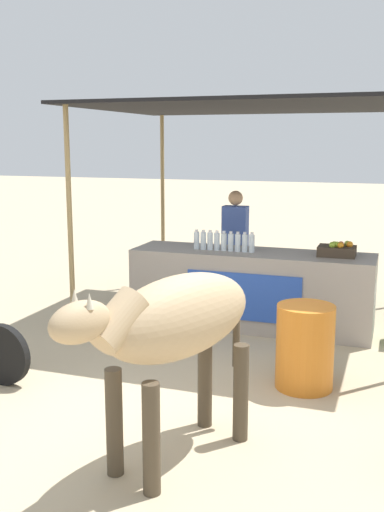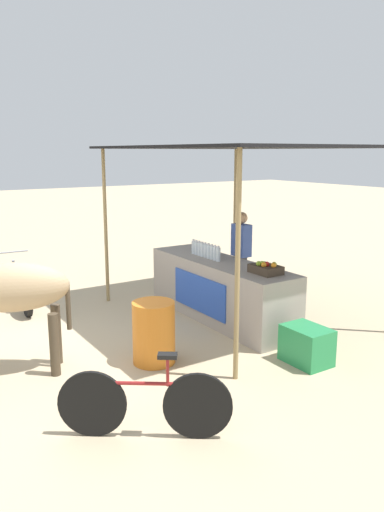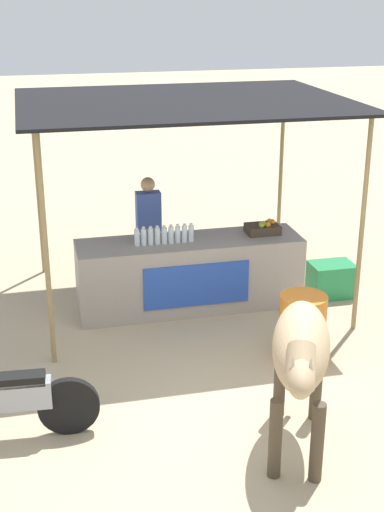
{
  "view_description": "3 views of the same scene",
  "coord_description": "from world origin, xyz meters",
  "px_view_note": "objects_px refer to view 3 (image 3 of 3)",
  "views": [
    {
      "loc": [
        1.69,
        -4.96,
        2.31
      ],
      "look_at": [
        -0.45,
        1.23,
        1.05
      ],
      "focal_mm": 42.0,
      "sensor_mm": 36.0,
      "label": 1
    },
    {
      "loc": [
        6.27,
        -2.39,
        2.67
      ],
      "look_at": [
        0.28,
        1.48,
        1.17
      ],
      "focal_mm": 35.0,
      "sensor_mm": 36.0,
      "label": 2
    },
    {
      "loc": [
        -2.01,
        -6.46,
        4.12
      ],
      "look_at": [
        -0.14,
        1.48,
        1.01
      ],
      "focal_mm": 50.0,
      "sensor_mm": 36.0,
      "label": 3
    }
  ],
  "objects_px": {
    "vendor_behind_counter": "(149,232)",
    "cow": "(301,352)",
    "motorcycle_parked": "(2,400)",
    "fruit_crate": "(263,228)",
    "cooler_box": "(331,280)",
    "water_barrel": "(302,328)",
    "stall_counter": "(190,274)"
  },
  "relations": [
    {
      "from": "motorcycle_parked",
      "to": "stall_counter",
      "type": "bearing_deg",
      "value": 46.49
    },
    {
      "from": "cooler_box",
      "to": "water_barrel",
      "type": "relative_size",
      "value": 0.74
    },
    {
      "from": "cooler_box",
      "to": "cow",
      "type": "relative_size",
      "value": 0.33
    },
    {
      "from": "vendor_behind_counter",
      "to": "motorcycle_parked",
      "type": "bearing_deg",
      "value": -121.28
    },
    {
      "from": "water_barrel",
      "to": "motorcycle_parked",
      "type": "distance_m",
      "value": 3.47
    },
    {
      "from": "fruit_crate",
      "to": "motorcycle_parked",
      "type": "xyz_separation_m",
      "value": [
        -3.46,
        -2.61,
        -0.61
      ]
    },
    {
      "from": "motorcycle_parked",
      "to": "cooler_box",
      "type": "bearing_deg",
      "value": 28.93
    },
    {
      "from": "cow",
      "to": "motorcycle_parked",
      "type": "relative_size",
      "value": 1.01
    },
    {
      "from": "stall_counter",
      "to": "vendor_behind_counter",
      "type": "bearing_deg",
      "value": 119.01
    },
    {
      "from": "vendor_behind_counter",
      "to": "water_barrel",
      "type": "relative_size",
      "value": 2.05
    },
    {
      "from": "fruit_crate",
      "to": "cooler_box",
      "type": "height_order",
      "value": "fruit_crate"
    },
    {
      "from": "fruit_crate",
      "to": "vendor_behind_counter",
      "type": "xyz_separation_m",
      "value": [
        -1.45,
        0.7,
        -0.18
      ]
    },
    {
      "from": "cow",
      "to": "stall_counter",
      "type": "bearing_deg",
      "value": 94.18
    },
    {
      "from": "stall_counter",
      "to": "cooler_box",
      "type": "bearing_deg",
      "value": -2.75
    },
    {
      "from": "fruit_crate",
      "to": "cow",
      "type": "relative_size",
      "value": 0.24
    },
    {
      "from": "stall_counter",
      "to": "motorcycle_parked",
      "type": "xyz_separation_m",
      "value": [
        -2.43,
        -2.56,
        -0.05
      ]
    },
    {
      "from": "water_barrel",
      "to": "cow",
      "type": "xyz_separation_m",
      "value": [
        -0.69,
        -1.63,
        0.63
      ]
    },
    {
      "from": "fruit_crate",
      "to": "motorcycle_parked",
      "type": "distance_m",
      "value": 4.38
    },
    {
      "from": "stall_counter",
      "to": "cow",
      "type": "xyz_separation_m",
      "value": [
        0.25,
        -3.36,
        0.55
      ]
    },
    {
      "from": "vendor_behind_counter",
      "to": "cow",
      "type": "height_order",
      "value": "vendor_behind_counter"
    },
    {
      "from": "fruit_crate",
      "to": "water_barrel",
      "type": "bearing_deg",
      "value": -93.07
    },
    {
      "from": "stall_counter",
      "to": "vendor_behind_counter",
      "type": "distance_m",
      "value": 0.94
    },
    {
      "from": "stall_counter",
      "to": "vendor_behind_counter",
      "type": "relative_size",
      "value": 1.82
    },
    {
      "from": "fruit_crate",
      "to": "vendor_behind_counter",
      "type": "bearing_deg",
      "value": 154.12
    },
    {
      "from": "cooler_box",
      "to": "motorcycle_parked",
      "type": "relative_size",
      "value": 0.33
    },
    {
      "from": "cooler_box",
      "to": "motorcycle_parked",
      "type": "xyz_separation_m",
      "value": [
        -4.45,
        -2.46,
        0.19
      ]
    },
    {
      "from": "cooler_box",
      "to": "cow",
      "type": "height_order",
      "value": "cow"
    },
    {
      "from": "vendor_behind_counter",
      "to": "motorcycle_parked",
      "type": "relative_size",
      "value": 0.92
    },
    {
      "from": "cow",
      "to": "motorcycle_parked",
      "type": "bearing_deg",
      "value": 163.32
    },
    {
      "from": "vendor_behind_counter",
      "to": "cooler_box",
      "type": "height_order",
      "value": "vendor_behind_counter"
    },
    {
      "from": "fruit_crate",
      "to": "cooler_box",
      "type": "distance_m",
      "value": 1.28
    },
    {
      "from": "fruit_crate",
      "to": "vendor_behind_counter",
      "type": "height_order",
      "value": "vendor_behind_counter"
    }
  ]
}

